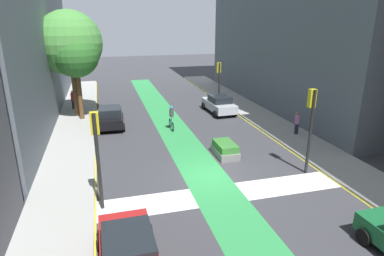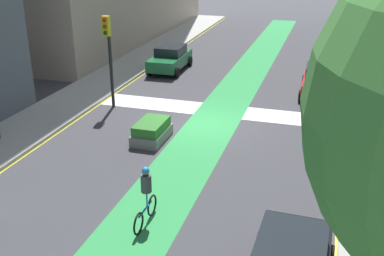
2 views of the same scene
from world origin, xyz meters
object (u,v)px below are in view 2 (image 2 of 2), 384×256
object	(u,v)px
traffic_signal_near_left	(340,60)
car_green_right_near	(170,58)
car_red_left_near	(320,80)
cyclist_in_lane	(146,195)
traffic_signal_near_right	(108,45)
median_planter	(152,131)

from	to	relation	value
traffic_signal_near_left	car_green_right_near	world-z (taller)	traffic_signal_near_left
car_red_left_near	cyclist_in_lane	distance (m)	14.94
traffic_signal_near_right	car_green_right_near	size ratio (longest dim) A/B	1.09
traffic_signal_near_right	traffic_signal_near_left	bearing A→B (deg)	-176.06
traffic_signal_near_right	median_planter	world-z (taller)	traffic_signal_near_right
cyclist_in_lane	car_red_left_near	bearing A→B (deg)	-107.23
car_red_left_near	median_planter	bearing A→B (deg)	52.27
car_green_right_near	median_planter	xyz separation A→B (m)	(-2.94, 10.77, -0.40)
traffic_signal_near_right	cyclist_in_lane	world-z (taller)	traffic_signal_near_right
car_red_left_near	cyclist_in_lane	bearing A→B (deg)	72.77
traffic_signal_near_left	car_green_right_near	xyz separation A→B (m)	(10.30, -6.76, -2.26)
car_green_right_near	cyclist_in_lane	size ratio (longest dim) A/B	2.28
car_red_left_near	cyclist_in_lane	size ratio (longest dim) A/B	2.28
traffic_signal_near_right	median_planter	bearing A→B (deg)	136.42
traffic_signal_near_right	car_red_left_near	xyz separation A→B (m)	(-9.97, -5.19, -2.41)
car_green_right_near	car_red_left_near	size ratio (longest dim) A/B	1.00
traffic_signal_near_right	traffic_signal_near_left	size ratio (longest dim) A/B	1.05
car_red_left_near	cyclist_in_lane	xyz separation A→B (m)	(4.42, 14.27, 0.17)
car_red_left_near	median_planter	size ratio (longest dim) A/B	2.04
car_green_right_near	cyclist_in_lane	distance (m)	17.34
traffic_signal_near_left	cyclist_in_lane	xyz separation A→B (m)	(5.24, 9.82, -2.10)
traffic_signal_near_right	median_planter	xyz separation A→B (m)	(-3.43, 3.26, -2.81)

